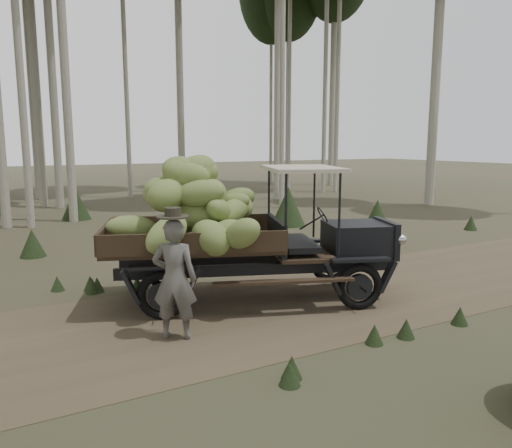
# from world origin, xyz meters

# --- Properties ---
(ground) EXTENTS (120.00, 120.00, 0.00)m
(ground) POSITION_xyz_m (0.00, 0.00, 0.00)
(ground) COLOR #473D2B
(ground) RESTS_ON ground
(dirt_track) EXTENTS (70.00, 4.00, 0.01)m
(dirt_track) POSITION_xyz_m (0.00, 0.00, 0.00)
(dirt_track) COLOR brown
(dirt_track) RESTS_ON ground
(banana_truck) EXTENTS (5.58, 3.49, 2.80)m
(banana_truck) POSITION_xyz_m (0.11, 0.75, 1.62)
(banana_truck) COLOR black
(banana_truck) RESTS_ON ground
(farmer) EXTENTS (0.79, 0.72, 1.97)m
(farmer) POSITION_xyz_m (-1.22, -0.51, 0.93)
(farmer) COLOR #55534E
(farmer) RESTS_ON ground
(undergrowth) EXTENTS (23.64, 25.21, 1.35)m
(undergrowth) POSITION_xyz_m (0.92, -0.02, 0.54)
(undergrowth) COLOR #233319
(undergrowth) RESTS_ON ground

